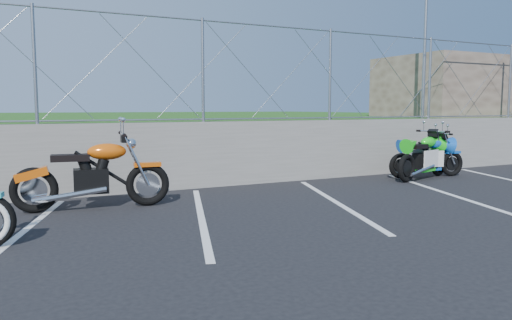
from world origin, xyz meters
name	(u,v)px	position (x,y,z in m)	size (l,w,h in m)	color
ground	(228,231)	(0.00, 0.00, 0.00)	(90.00, 90.00, 0.00)	black
retaining_wall	(154,157)	(0.00, 3.50, 0.65)	(30.00, 0.22, 1.30)	slate
grass_field	(81,133)	(0.00, 13.50, 0.65)	(30.00, 20.00, 1.30)	#1B4712
stone_building	(463,88)	(10.50, 5.50, 2.20)	(5.00, 3.00, 1.80)	brown
chain_link_fence	(152,68)	(0.00, 3.50, 2.30)	(28.00, 0.03, 2.00)	gray
sign_pole	(424,60)	(7.20, 3.90, 2.80)	(0.08, 0.08, 3.00)	gray
parking_lines	(273,209)	(1.20, 1.00, 0.00)	(18.29, 4.31, 0.01)	silver
naked_orange	(95,177)	(-1.29, 2.23, 0.51)	(2.37, 0.80, 1.18)	black
sportbike_green	(424,158)	(5.76, 2.37, 0.46)	(1.99, 0.82, 1.06)	black
sportbike_blue	(428,158)	(6.03, 2.52, 0.43)	(1.93, 0.68, 1.00)	black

